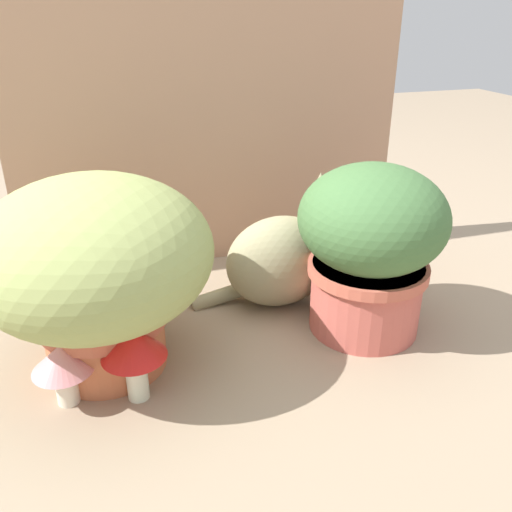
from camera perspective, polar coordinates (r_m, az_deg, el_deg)
ground_plane at (r=1.15m, az=-4.91°, el=-10.08°), size 6.00×6.00×0.00m
cardboard_backdrop at (r=1.43m, az=-4.68°, el=15.02°), size 1.03×0.03×0.82m
grass_planter at (r=1.04m, az=-16.61°, el=-0.83°), size 0.44×0.44×0.39m
leafy_planter at (r=1.15m, az=12.03°, el=1.30°), size 0.31×0.31×0.37m
cat at (r=1.27m, az=3.25°, el=0.05°), size 0.38×0.18×0.32m
mushroom_ornament_red at (r=0.99m, az=-12.86°, el=-9.43°), size 0.12×0.12×0.15m
mushroom_ornament_pink at (r=1.03m, az=-19.85°, el=-10.54°), size 0.11×0.11×0.12m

